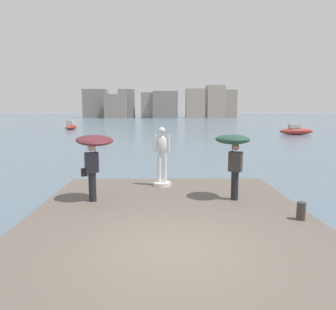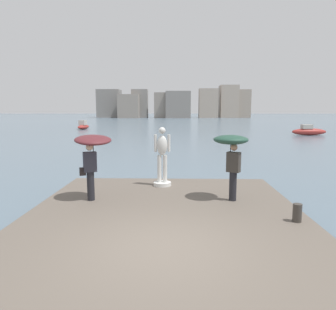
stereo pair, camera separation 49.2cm
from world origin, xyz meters
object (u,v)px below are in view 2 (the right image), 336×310
statue_white_figure (162,160)px  onlooker_right (231,148)px  mooring_bollard (297,213)px  onlooker_left (92,148)px  boat_near (309,131)px  boat_mid (83,126)px

statue_white_figure → onlooker_right: 2.86m
onlooker_right → mooring_bollard: 2.68m
onlooker_left → boat_near: size_ratio=0.48×
onlooker_right → boat_mid: size_ratio=0.49×
statue_white_figure → mooring_bollard: statue_white_figure is taller
statue_white_figure → onlooker_left: statue_white_figure is taller
onlooker_left → statue_white_figure: bearing=42.5°
mooring_bollard → boat_mid: (-17.93, 42.90, -0.13)m
mooring_bollard → boat_near: (13.23, 31.60, -0.13)m
statue_white_figure → mooring_bollard: 5.08m
statue_white_figure → boat_mid: (-14.45, 39.26, -0.83)m
onlooker_left → boat_mid: bearing=106.8°
onlooker_right → boat_mid: (-16.61, 41.02, -1.50)m
onlooker_right → boat_mid: 44.28m
boat_near → boat_mid: boat_mid is taller
onlooker_right → boat_near: size_ratio=0.47×
statue_white_figure → boat_near: statue_white_figure is taller
boat_near → boat_mid: (-31.16, 11.30, 0.00)m
onlooker_left → boat_near: 35.24m
onlooker_right → boat_near: onlooker_right is taller
mooring_bollard → boat_mid: bearing=112.7°
onlooker_left → mooring_bollard: (5.50, -1.79, -1.35)m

